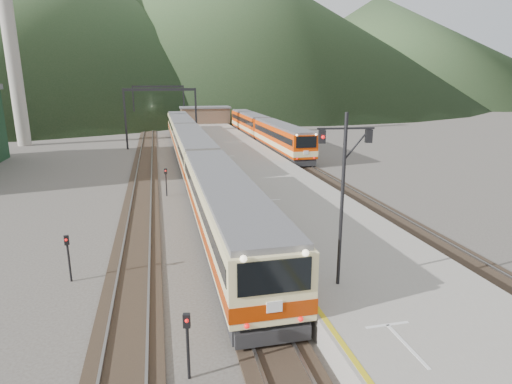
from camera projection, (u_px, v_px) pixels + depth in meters
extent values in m
cube|color=black|center=(194.00, 168.00, 44.94)|extent=(2.60, 200.00, 0.12)
cube|color=slate|center=(187.00, 168.00, 44.76)|extent=(0.10, 200.00, 0.14)
cube|color=slate|center=(200.00, 167.00, 45.07)|extent=(0.10, 200.00, 0.14)
cube|color=black|center=(145.00, 171.00, 43.85)|extent=(2.60, 200.00, 0.12)
cube|color=slate|center=(137.00, 170.00, 43.67)|extent=(0.10, 200.00, 0.14)
cube|color=slate|center=(152.00, 169.00, 43.99)|extent=(0.10, 200.00, 0.14)
cube|color=black|center=(298.00, 164.00, 47.45)|extent=(2.60, 200.00, 0.12)
cube|color=slate|center=(291.00, 163.00, 47.26)|extent=(0.10, 200.00, 0.14)
cube|color=slate|center=(304.00, 162.00, 47.58)|extent=(0.10, 200.00, 0.14)
cube|color=gray|center=(249.00, 165.00, 44.17)|extent=(8.00, 100.00, 1.00)
cube|color=black|center=(125.00, 119.00, 56.43)|extent=(0.25, 0.25, 8.00)
cube|color=black|center=(196.00, 118.00, 58.45)|extent=(0.25, 0.25, 8.00)
cube|color=black|center=(160.00, 90.00, 56.47)|extent=(9.30, 0.22, 0.35)
cube|color=black|center=(134.00, 107.00, 79.97)|extent=(0.25, 0.25, 8.00)
cube|color=black|center=(184.00, 107.00, 82.00)|extent=(0.25, 0.25, 8.00)
cube|color=black|center=(158.00, 86.00, 80.01)|extent=(9.30, 0.22, 0.35)
cylinder|color=#9E998E|center=(9.00, 34.00, 57.05)|extent=(1.80, 1.80, 30.00)
cube|color=brown|center=(205.00, 116.00, 81.35)|extent=(9.00, 4.00, 2.80)
cube|color=slate|center=(205.00, 107.00, 80.95)|extent=(9.40, 4.40, 0.30)
cone|color=#294423|center=(57.00, 25.00, 169.84)|extent=(180.00, 180.00, 60.00)
cone|color=#294423|center=(217.00, 22.00, 220.83)|extent=(220.00, 220.00, 75.00)
cone|color=#294423|center=(375.00, 48.00, 222.61)|extent=(160.00, 160.00, 50.00)
cube|color=beige|center=(225.00, 208.00, 24.12)|extent=(3.10, 20.83, 3.78)
cube|color=beige|center=(193.00, 149.00, 44.21)|extent=(3.10, 20.83, 3.78)
cube|color=beige|center=(181.00, 127.00, 64.30)|extent=(3.10, 20.83, 3.78)
cube|color=#DB3B03|center=(281.00, 139.00, 53.10)|extent=(2.71, 18.24, 3.31)
cube|color=#DB3B03|center=(250.00, 124.00, 70.75)|extent=(2.71, 18.24, 3.31)
cylinder|color=black|center=(342.00, 202.00, 16.72)|extent=(0.14, 0.14, 6.97)
cube|color=black|center=(346.00, 128.00, 15.98)|extent=(2.19, 0.36, 0.07)
cube|color=black|center=(322.00, 137.00, 15.97)|extent=(0.27, 0.21, 0.50)
cube|color=black|center=(369.00, 136.00, 16.14)|extent=(0.27, 0.21, 0.50)
cylinder|color=black|center=(188.00, 351.00, 13.25)|extent=(0.10, 0.10, 2.00)
cube|color=black|center=(187.00, 321.00, 12.99)|extent=(0.25, 0.20, 0.45)
cylinder|color=black|center=(166.00, 184.00, 34.27)|extent=(0.10, 0.10, 2.00)
cube|color=black|center=(166.00, 171.00, 34.00)|extent=(0.24, 0.19, 0.45)
cylinder|color=black|center=(69.00, 261.00, 19.73)|extent=(0.10, 0.10, 2.00)
cube|color=black|center=(67.00, 240.00, 19.46)|extent=(0.25, 0.20, 0.45)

